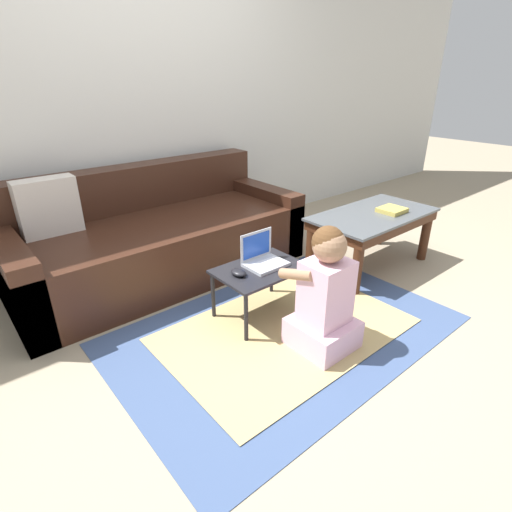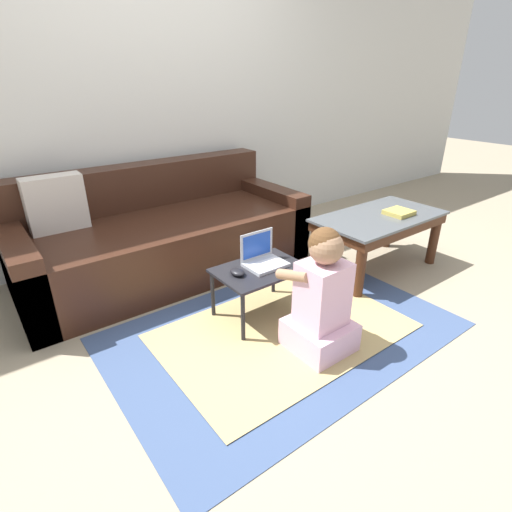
# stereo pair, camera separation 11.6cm
# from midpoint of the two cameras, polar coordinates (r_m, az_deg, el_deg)

# --- Properties ---
(ground_plane) EXTENTS (16.00, 16.00, 0.00)m
(ground_plane) POSITION_cam_midpoint_polar(r_m,az_deg,el_deg) (2.44, 4.77, -9.98)
(ground_plane) COLOR gray
(wall_back) EXTENTS (9.00, 0.06, 2.50)m
(wall_back) POSITION_cam_midpoint_polar(r_m,az_deg,el_deg) (3.38, -14.30, 21.80)
(wall_back) COLOR silver
(wall_back) RESTS_ON ground_plane
(area_rug) EXTENTS (1.95, 1.29, 0.01)m
(area_rug) POSITION_cam_midpoint_polar(r_m,az_deg,el_deg) (2.39, 5.37, -10.63)
(area_rug) COLOR #3D517A
(area_rug) RESTS_ON ground_plane
(couch) EXTENTS (2.06, 0.92, 0.79)m
(couch) POSITION_cam_midpoint_polar(r_m,az_deg,el_deg) (3.05, -12.27, 2.82)
(couch) COLOR #381E14
(couch) RESTS_ON ground_plane
(coffee_table) EXTENTS (0.99, 0.53, 0.43)m
(coffee_table) POSITION_cam_midpoint_polar(r_m,az_deg,el_deg) (3.12, 18.16, 4.30)
(coffee_table) COLOR #4C5156
(coffee_table) RESTS_ON ground_plane
(laptop_desk) EXTENTS (0.53, 0.37, 0.32)m
(laptop_desk) POSITION_cam_midpoint_polar(r_m,az_deg,el_deg) (2.39, 1.95, -2.60)
(laptop_desk) COLOR black
(laptop_desk) RESTS_ON ground_plane
(laptop) EXTENTS (0.24, 0.19, 0.20)m
(laptop) POSITION_cam_midpoint_polar(r_m,az_deg,el_deg) (2.40, 2.47, -0.55)
(laptop) COLOR #B7BCC6
(laptop) RESTS_ON laptop_desk
(computer_mouse) EXTENTS (0.08, 0.10, 0.04)m
(computer_mouse) POSITION_cam_midpoint_polar(r_m,az_deg,el_deg) (2.29, -1.24, -2.31)
(computer_mouse) COLOR black
(computer_mouse) RESTS_ON laptop_desk
(person_seated) EXTENTS (0.31, 0.39, 0.71)m
(person_seated) POSITION_cam_midpoint_polar(r_m,az_deg,el_deg) (2.13, 10.88, -6.09)
(person_seated) COLOR #E5B2CC
(person_seated) RESTS_ON ground_plane
(book_on_table) EXTENTS (0.19, 0.17, 0.03)m
(book_on_table) POSITION_cam_midpoint_polar(r_m,az_deg,el_deg) (3.15, 20.75, 5.84)
(book_on_table) COLOR tan
(book_on_table) RESTS_ON coffee_table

